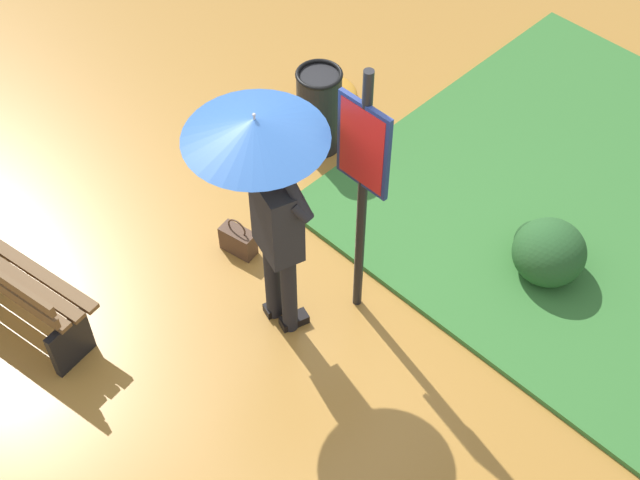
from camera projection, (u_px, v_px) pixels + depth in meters
ground_plane at (285, 280)px, 7.20m from camera, size 18.00×18.00×0.00m
person_with_umbrella at (265, 174)px, 5.80m from camera, size 0.96×0.96×2.04m
info_sign_post at (363, 173)px, 5.96m from camera, size 0.44×0.07×2.30m
handbag at (238, 240)px, 7.31m from camera, size 0.32×0.19×0.37m
park_bench at (12, 282)px, 6.67m from camera, size 1.40×0.59×0.75m
trash_bin at (319, 110)px, 7.93m from camera, size 0.42×0.42×0.83m
shrub_cluster at (546, 250)px, 7.08m from camera, size 0.64×0.59×0.53m
leaf_pile_by_bench at (329, 91)px, 8.65m from camera, size 0.61×0.49×0.13m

